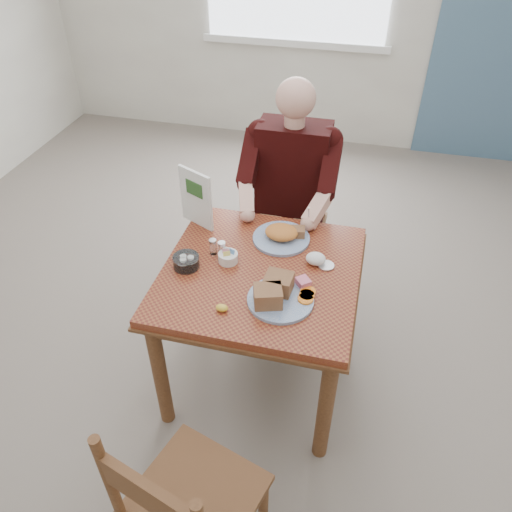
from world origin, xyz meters
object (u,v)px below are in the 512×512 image
(table, at_px, (260,288))
(far_plate, at_px, (283,235))
(chair_far, at_px, (290,222))
(near_plate, at_px, (278,293))
(diner, at_px, (290,183))
(chair_near, at_px, (187,507))

(table, xyz_separation_m, far_plate, (0.05, 0.26, 0.14))
(chair_far, distance_m, near_plate, 1.02)
(table, relative_size, chair_far, 0.97)
(near_plate, bearing_deg, chair_far, 96.98)
(diner, distance_m, near_plate, 0.89)
(table, bearing_deg, far_plate, 78.81)
(table, distance_m, near_plate, 0.26)
(diner, relative_size, near_plate, 4.14)
(chair_far, bearing_deg, chair_near, -90.80)
(diner, relative_size, far_plate, 4.17)
(diner, height_order, near_plate, diner)
(chair_near, bearing_deg, table, 88.56)
(table, xyz_separation_m, chair_far, (0.00, 0.80, -0.16))
(chair_far, xyz_separation_m, near_plate, (0.12, -0.97, 0.31))
(far_plate, bearing_deg, chair_near, -93.47)
(chair_near, relative_size, far_plate, 2.86)
(table, xyz_separation_m, near_plate, (0.12, -0.17, 0.15))
(table, height_order, far_plate, far_plate)
(far_plate, bearing_deg, chair_far, 95.35)
(table, bearing_deg, chair_near, -91.44)
(table, xyz_separation_m, chair_near, (-0.02, -0.99, -0.16))
(chair_near, bearing_deg, chair_far, 89.20)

